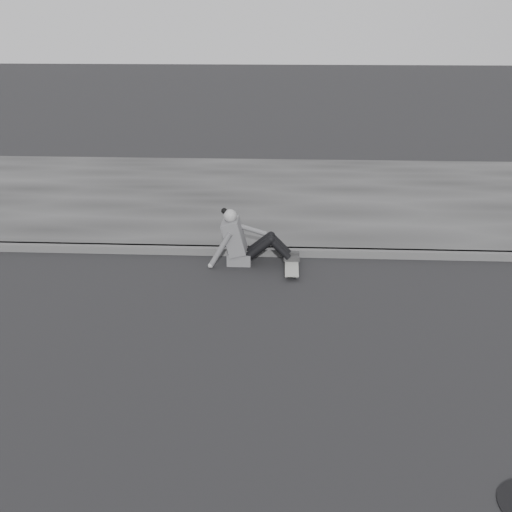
{
  "coord_description": "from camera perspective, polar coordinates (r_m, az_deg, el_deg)",
  "views": [
    {
      "loc": [
        -0.71,
        -5.76,
        3.52
      ],
      "look_at": [
        -1.06,
        1.36,
        0.5
      ],
      "focal_mm": 40.0,
      "sensor_mm": 36.0,
      "label": 1
    }
  ],
  "objects": [
    {
      "name": "ground",
      "position": [
        6.79,
        8.47,
        -8.56
      ],
      "size": [
        80.0,
        80.0,
        0.0
      ],
      "primitive_type": "plane",
      "color": "black",
      "rests_on": "ground"
    },
    {
      "name": "curb",
      "position": [
        9.06,
        7.07,
        0.33
      ],
      "size": [
        24.0,
        0.16,
        0.12
      ],
      "primitive_type": "cube",
      "color": "#454545",
      "rests_on": "ground"
    },
    {
      "name": "sidewalk",
      "position": [
        11.9,
        6.13,
        5.94
      ],
      "size": [
        24.0,
        6.0,
        0.12
      ],
      "primitive_type": "cube",
      "color": "#323232",
      "rests_on": "ground"
    },
    {
      "name": "skateboard",
      "position": [
        8.5,
        3.58,
        -1.02
      ],
      "size": [
        0.2,
        0.78,
        0.09
      ],
      "color": "gray",
      "rests_on": "ground"
    },
    {
      "name": "seated_woman",
      "position": [
        8.63,
        -1.26,
        1.5
      ],
      "size": [
        1.38,
        0.46,
        0.88
      ],
      "color": "#525254",
      "rests_on": "ground"
    }
  ]
}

